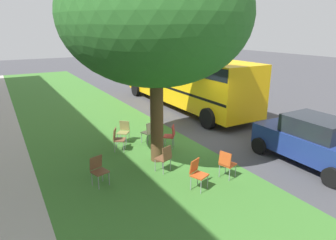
{
  "coord_description": "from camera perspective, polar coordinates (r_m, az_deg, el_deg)",
  "views": [
    {
      "loc": [
        -9.27,
        6.82,
        4.42
      ],
      "look_at": [
        0.07,
        1.43,
        1.09
      ],
      "focal_mm": 31.97,
      "sensor_mm": 36.0,
      "label": 1
    }
  ],
  "objects": [
    {
      "name": "chair_6",
      "position": [
        9.53,
        -0.66,
        -7.02
      ],
      "size": [
        0.54,
        0.53,
        0.88
      ],
      "color": "brown",
      "rests_on": "ground"
    },
    {
      "name": "chair_2",
      "position": [
        8.63,
        5.62,
        -9.84
      ],
      "size": [
        0.54,
        0.54,
        0.88
      ],
      "color": "#C64C1E",
      "rests_on": "ground"
    },
    {
      "name": "chair_3",
      "position": [
        12.07,
        -8.44,
        -1.92
      ],
      "size": [
        0.59,
        0.59,
        0.88
      ],
      "color": "olive",
      "rests_on": "ground"
    },
    {
      "name": "street_tree",
      "position": [
        9.61,
        -2.37,
        19.25
      ],
      "size": [
        5.88,
        5.88,
        6.96
      ],
      "color": "brown",
      "rests_on": "ground"
    },
    {
      "name": "parked_car",
      "position": [
        11.1,
        25.69,
        -3.47
      ],
      "size": [
        3.7,
        1.92,
        1.65
      ],
      "color": "navy",
      "rests_on": "ground"
    },
    {
      "name": "chair_5",
      "position": [
        11.86,
        -3.68,
        -2.11
      ],
      "size": [
        0.52,
        0.51,
        0.88
      ],
      "color": "beige",
      "rests_on": "ground"
    },
    {
      "name": "school_bus",
      "position": [
        17.37,
        3.05,
        8.29
      ],
      "size": [
        10.4,
        2.8,
        2.88
      ],
      "color": "yellow",
      "rests_on": "ground"
    },
    {
      "name": "chair_0",
      "position": [
        9.01,
        -13.14,
        -9.01
      ],
      "size": [
        0.52,
        0.52,
        0.88
      ],
      "color": "brown",
      "rests_on": "ground"
    },
    {
      "name": "chair_7",
      "position": [
        11.46,
        0.51,
        -2.77
      ],
      "size": [
        0.58,
        0.59,
        0.88
      ],
      "color": "#B7332D",
      "rests_on": "ground"
    },
    {
      "name": "ground",
      "position": [
        12.33,
        5.95,
        -3.98
      ],
      "size": [
        80.0,
        80.0,
        0.0
      ],
      "primitive_type": "plane",
      "color": "#424247"
    },
    {
      "name": "chair_4",
      "position": [
        9.32,
        11.13,
        -7.96
      ],
      "size": [
        0.52,
        0.52,
        0.88
      ],
      "color": "#C64C1E",
      "rests_on": "ground"
    },
    {
      "name": "chair_1",
      "position": [
        11.28,
        -9.58,
        -3.35
      ],
      "size": [
        0.57,
        0.57,
        0.88
      ],
      "color": "brown",
      "rests_on": "ground"
    },
    {
      "name": "grass_verge",
      "position": [
        10.88,
        -7.97,
        -6.98
      ],
      "size": [
        48.0,
        6.0,
        0.01
      ],
      "primitive_type": "cube",
      "color": "#3D752D",
      "rests_on": "ground"
    }
  ]
}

